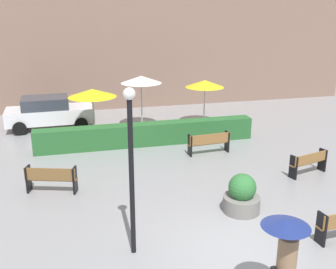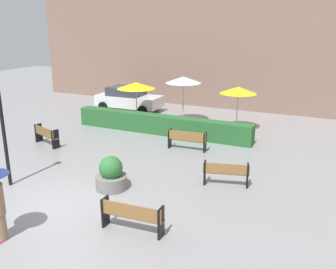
{
  "view_description": "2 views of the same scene",
  "coord_description": "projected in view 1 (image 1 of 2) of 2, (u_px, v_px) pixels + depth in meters",
  "views": [
    {
      "loc": [
        -3.83,
        -7.93,
        5.66
      ],
      "look_at": [
        -0.59,
        4.68,
        1.59
      ],
      "focal_mm": 42.78,
      "sensor_mm": 36.0,
      "label": 1
    },
    {
      "loc": [
        7.58,
        -7.89,
        5.43
      ],
      "look_at": [
        1.26,
        5.43,
        0.99
      ],
      "focal_mm": 39.39,
      "sensor_mm": 36.0,
      "label": 2
    }
  ],
  "objects": [
    {
      "name": "parked_car",
      "position": [
        49.0,
        112.0,
        19.82
      ],
      "size": [
        4.24,
        2.06,
        1.57
      ],
      "color": "silver",
      "rests_on": "ground"
    },
    {
      "name": "building_facade",
      "position": [
        130.0,
        23.0,
        23.26
      ],
      "size": [
        28.0,
        1.2,
        9.81
      ],
      "primitive_type": "cube",
      "color": "#846656",
      "rests_on": "ground"
    },
    {
      "name": "lamp_post",
      "position": [
        131.0,
        157.0,
        9.04
      ],
      "size": [
        0.28,
        0.28,
        4.07
      ],
      "color": "black",
      "rests_on": "ground"
    },
    {
      "name": "bench_back_row",
      "position": [
        209.0,
        142.0,
        16.27
      ],
      "size": [
        1.79,
        0.48,
        0.87
      ],
      "color": "olive",
      "rests_on": "ground"
    },
    {
      "name": "patio_umbrella_yellow_far",
      "position": [
        205.0,
        84.0,
        19.76
      ],
      "size": [
        1.92,
        1.92,
        2.34
      ],
      "color": "silver",
      "rests_on": "ground"
    },
    {
      "name": "hedge_strip",
      "position": [
        147.0,
        134.0,
        17.42
      ],
      "size": [
        9.54,
        0.7,
        0.96
      ],
      "primitive_type": "cube",
      "color": "#28602D",
      "rests_on": "ground"
    },
    {
      "name": "ground_plane",
      "position": [
        238.0,
        248.0,
        9.93
      ],
      "size": [
        60.0,
        60.0,
        0.0
      ],
      "primitive_type": "plane",
      "color": "gray"
    },
    {
      "name": "patio_umbrella_white",
      "position": [
        141.0,
        80.0,
        19.1
      ],
      "size": [
        1.96,
        1.96,
        2.65
      ],
      "color": "silver",
      "rests_on": "ground"
    },
    {
      "name": "bench_far_left",
      "position": [
        51.0,
        178.0,
        12.8
      ],
      "size": [
        1.66,
        0.83,
        0.88
      ],
      "color": "brown",
      "rests_on": "ground"
    },
    {
      "name": "patio_umbrella_yellow",
      "position": [
        92.0,
        93.0,
        17.66
      ],
      "size": [
        2.14,
        2.14,
        2.32
      ],
      "color": "silver",
      "rests_on": "ground"
    },
    {
      "name": "pedestrian_with_umbrella",
      "position": [
        286.0,
        252.0,
        7.59
      ],
      "size": [
        0.92,
        0.92,
        1.98
      ],
      "color": "#8C6B4C",
      "rests_on": "ground"
    },
    {
      "name": "bench_far_right",
      "position": [
        309.0,
        162.0,
        14.19
      ],
      "size": [
        1.61,
        0.73,
        0.84
      ],
      "color": "olive",
      "rests_on": "ground"
    },
    {
      "name": "planter_pot",
      "position": [
        242.0,
        196.0,
        11.6
      ],
      "size": [
        1.08,
        1.08,
        1.17
      ],
      "color": "slate",
      "rests_on": "ground"
    }
  ]
}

